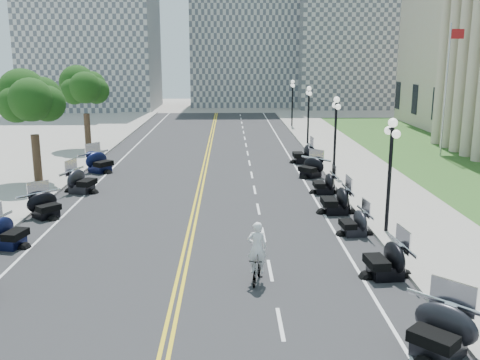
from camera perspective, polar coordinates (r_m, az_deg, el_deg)
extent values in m
plane|color=gray|center=(19.82, -6.17, -9.64)|extent=(160.00, 160.00, 0.00)
cube|color=#333335|center=(29.27, -4.52, -2.05)|extent=(16.00, 90.00, 0.01)
cube|color=yellow|center=(29.28, -4.75, -2.03)|extent=(0.12, 90.00, 0.00)
cube|color=yellow|center=(29.26, -4.28, -2.03)|extent=(0.12, 90.00, 0.00)
cube|color=white|center=(29.59, 7.96, -1.95)|extent=(0.12, 90.00, 0.00)
cube|color=white|center=(30.33, -16.69, -2.02)|extent=(0.12, 90.00, 0.00)
cube|color=white|center=(16.19, 4.33, -15.04)|extent=(0.12, 2.00, 0.00)
cube|color=white|center=(19.79, 3.23, -9.58)|extent=(0.12, 2.00, 0.00)
cube|color=white|center=(23.53, 2.49, -5.82)|extent=(0.12, 2.00, 0.00)
cube|color=white|center=(27.33, 1.96, -3.10)|extent=(0.12, 2.00, 0.00)
cube|color=white|center=(31.19, 1.57, -1.04)|extent=(0.12, 2.00, 0.00)
cube|color=white|center=(35.08, 1.26, 0.56)|extent=(0.12, 2.00, 0.00)
cube|color=white|center=(38.99, 1.02, 1.84)|extent=(0.12, 2.00, 0.00)
cube|color=white|center=(42.91, 0.82, 2.88)|extent=(0.12, 2.00, 0.00)
cube|color=white|center=(46.85, 0.65, 3.75)|extent=(0.12, 2.00, 0.00)
cube|color=white|center=(50.80, 0.51, 4.49)|extent=(0.12, 2.00, 0.00)
cube|color=white|center=(54.76, 0.38, 5.12)|extent=(0.12, 2.00, 0.00)
cube|color=white|center=(58.72, 0.28, 5.66)|extent=(0.12, 2.00, 0.00)
cube|color=white|center=(62.69, 0.19, 6.14)|extent=(0.12, 2.00, 0.00)
cube|color=white|center=(66.66, 0.10, 6.55)|extent=(0.12, 2.00, 0.00)
cube|color=white|center=(70.63, 0.03, 6.93)|extent=(0.12, 2.00, 0.00)
cube|color=#9E9991|center=(30.49, 15.60, -1.74)|extent=(5.00, 90.00, 0.15)
cube|color=#9E9991|center=(31.66, -23.86, -1.85)|extent=(5.00, 90.00, 0.15)
cube|color=#356023|center=(40.21, 21.95, 1.28)|extent=(9.00, 60.00, 0.10)
cube|color=gray|center=(82.77, -15.60, 16.38)|extent=(18.00, 14.00, 26.00)
cube|color=gray|center=(86.55, 0.36, 18.00)|extent=(16.00, 12.00, 30.00)
cube|color=gray|center=(85.70, 12.97, 15.05)|extent=(20.00, 14.00, 22.00)
imported|color=#A51414|center=(18.64, 1.81, -9.49)|extent=(0.77, 1.65, 0.95)
imported|color=silver|center=(18.15, 1.84, -5.43)|extent=(0.67, 0.44, 1.83)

